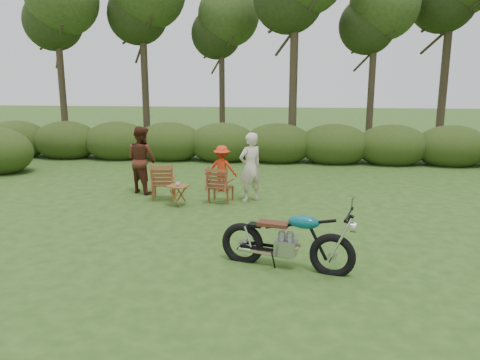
# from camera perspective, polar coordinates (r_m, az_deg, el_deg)

# --- Properties ---
(ground) EXTENTS (80.00, 80.00, 0.00)m
(ground) POSITION_cam_1_polar(r_m,az_deg,el_deg) (8.33, 2.42, -8.69)
(ground) COLOR #274717
(ground) RESTS_ON ground
(tree_line) EXTENTS (22.52, 11.62, 8.14)m
(tree_line) POSITION_cam_1_polar(r_m,az_deg,el_deg) (17.50, 6.60, 15.02)
(tree_line) COLOR #332A1C
(tree_line) RESTS_ON ground
(motorcycle) EXTENTS (2.21, 1.29, 1.19)m
(motorcycle) POSITION_cam_1_polar(r_m,az_deg,el_deg) (7.71, 5.57, -10.51)
(motorcycle) COLOR #0C94A2
(motorcycle) RESTS_ON ground
(lawn_chair_right) EXTENTS (0.70, 0.70, 0.88)m
(lawn_chair_right) POSITION_cam_1_polar(r_m,az_deg,el_deg) (11.54, -2.34, -2.63)
(lawn_chair_right) COLOR brown
(lawn_chair_right) RESTS_ON ground
(lawn_chair_left) EXTENTS (0.71, 0.71, 0.91)m
(lawn_chair_left) POSITION_cam_1_polar(r_m,az_deg,el_deg) (11.94, -9.23, -2.26)
(lawn_chair_left) COLOR brown
(lawn_chair_left) RESTS_ON ground
(side_table) EXTENTS (0.57, 0.52, 0.49)m
(side_table) POSITION_cam_1_polar(r_m,az_deg,el_deg) (11.18, -7.58, -1.92)
(side_table) COLOR brown
(side_table) RESTS_ON ground
(cup) EXTENTS (0.13, 0.13, 0.09)m
(cup) POSITION_cam_1_polar(r_m,az_deg,el_deg) (11.10, -7.58, -0.48)
(cup) COLOR beige
(cup) RESTS_ON side_table
(adult_a) EXTENTS (0.74, 0.71, 1.70)m
(adult_a) POSITION_cam_1_polar(r_m,az_deg,el_deg) (11.60, 1.24, -2.54)
(adult_a) COLOR beige
(adult_a) RESTS_ON ground
(adult_b) EXTENTS (1.08, 1.01, 1.76)m
(adult_b) POSITION_cam_1_polar(r_m,az_deg,el_deg) (12.71, -11.71, -1.47)
(adult_b) COLOR #4B2415
(adult_b) RESTS_ON ground
(child) EXTENTS (0.84, 0.53, 1.23)m
(child) POSITION_cam_1_polar(r_m,az_deg,el_deg) (12.58, -2.18, -1.36)
(child) COLOR red
(child) RESTS_ON ground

